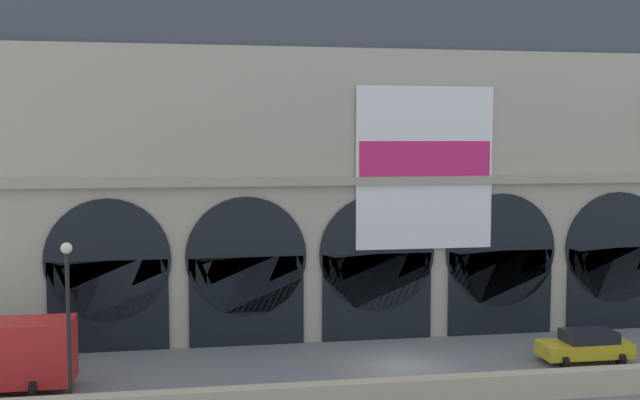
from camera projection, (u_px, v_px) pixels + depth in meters
name	position (u px, v px, depth m)	size (l,w,h in m)	color
ground_plane	(402.00, 366.00, 35.80)	(200.00, 200.00, 0.00)	slate
quay_parapet_wall	(436.00, 391.00, 30.67)	(90.00, 0.70, 1.12)	#BCAD8C
station_building	(366.00, 165.00, 42.88)	(43.46, 6.36, 19.12)	#B2A891
car_mideast	(585.00, 346.00, 36.48)	(4.40, 2.22, 1.55)	gold
street_lamp_quayside	(68.00, 307.00, 28.75)	(0.44, 0.44, 6.90)	black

